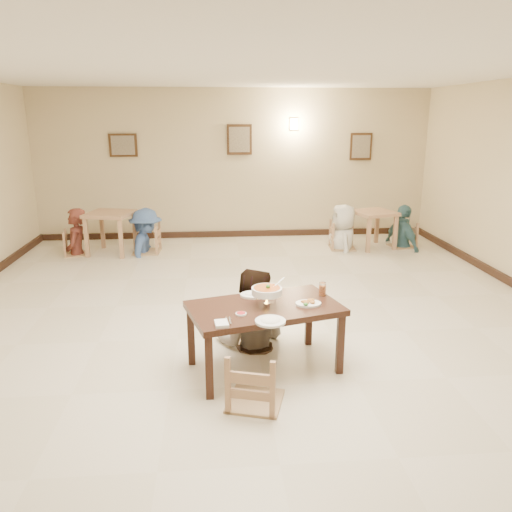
{
  "coord_description": "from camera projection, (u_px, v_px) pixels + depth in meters",
  "views": [
    {
      "loc": [
        -0.44,
        -5.28,
        2.46
      ],
      "look_at": [
        0.01,
        0.01,
        0.96
      ],
      "focal_mm": 35.0,
      "sensor_mm": 36.0,
      "label": 1
    }
  ],
  "objects": [
    {
      "name": "floor",
      "position": [
        255.0,
        336.0,
        5.77
      ],
      "size": [
        10.0,
        10.0,
        0.0
      ],
      "primitive_type": "plane",
      "color": "beige",
      "rests_on": "ground"
    },
    {
      "name": "ceiling",
      "position": [
        255.0,
        59.0,
        4.96
      ],
      "size": [
        10.0,
        10.0,
        0.0
      ],
      "primitive_type": "plane",
      "color": "white",
      "rests_on": "wall_back"
    },
    {
      "name": "wall_back",
      "position": [
        235.0,
        165.0,
        10.16
      ],
      "size": [
        10.0,
        0.0,
        10.0
      ],
      "primitive_type": "plane",
      "rotation": [
        1.57,
        0.0,
        0.0
      ],
      "color": "beige",
      "rests_on": "floor"
    },
    {
      "name": "baseboard_back",
      "position": [
        235.0,
        234.0,
        10.52
      ],
      "size": [
        8.0,
        0.06,
        0.12
      ],
      "primitive_type": "cube",
      "color": "black",
      "rests_on": "floor"
    },
    {
      "name": "picture_a",
      "position": [
        123.0,
        145.0,
        9.83
      ],
      "size": [
        0.55,
        0.04,
        0.45
      ],
      "color": "#362112",
      "rests_on": "wall_back"
    },
    {
      "name": "picture_b",
      "position": [
        239.0,
        140.0,
        9.99
      ],
      "size": [
        0.5,
        0.04,
        0.6
      ],
      "color": "#362112",
      "rests_on": "wall_back"
    },
    {
      "name": "picture_c",
      "position": [
        361.0,
        147.0,
        10.24
      ],
      "size": [
        0.45,
        0.04,
        0.55
      ],
      "color": "#362112",
      "rests_on": "wall_back"
    },
    {
      "name": "wall_sconce",
      "position": [
        294.0,
        124.0,
        10.0
      ],
      "size": [
        0.16,
        0.05,
        0.22
      ],
      "primitive_type": "cube",
      "color": "#FFD88C",
      "rests_on": "wall_back"
    },
    {
      "name": "main_table",
      "position": [
        264.0,
        313.0,
        4.88
      ],
      "size": [
        1.61,
        1.17,
        0.68
      ],
      "rotation": [
        0.0,
        0.0,
        0.27
      ],
      "color": "#361B12",
      "rests_on": "floor"
    },
    {
      "name": "chair_far",
      "position": [
        247.0,
        303.0,
        5.6
      ],
      "size": [
        0.41,
        0.41,
        0.87
      ],
      "rotation": [
        0.0,
        0.0,
        -0.03
      ],
      "color": "tan",
      "rests_on": "floor"
    },
    {
      "name": "chair_near",
      "position": [
        255.0,
        352.0,
        4.3
      ],
      "size": [
        0.46,
        0.46,
        0.99
      ],
      "rotation": [
        0.0,
        0.0,
        2.85
      ],
      "color": "tan",
      "rests_on": "floor"
    },
    {
      "name": "main_diner",
      "position": [
        251.0,
        269.0,
        5.37
      ],
      "size": [
        0.97,
        0.82,
        1.74
      ],
      "primitive_type": "imported",
      "rotation": [
        0.0,
        0.0,
        2.92
      ],
      "color": "gray",
      "rests_on": "floor"
    },
    {
      "name": "curry_warmer",
      "position": [
        267.0,
        291.0,
        4.79
      ],
      "size": [
        0.33,
        0.3,
        0.27
      ],
      "color": "silver",
      "rests_on": "main_table"
    },
    {
      "name": "rice_plate_far",
      "position": [
        255.0,
        294.0,
        5.11
      ],
      "size": [
        0.3,
        0.3,
        0.07
      ],
      "color": "white",
      "rests_on": "main_table"
    },
    {
      "name": "rice_plate_near",
      "position": [
        270.0,
        321.0,
        4.45
      ],
      "size": [
        0.28,
        0.28,
        0.06
      ],
      "color": "white",
      "rests_on": "main_table"
    },
    {
      "name": "fried_plate",
      "position": [
        308.0,
        303.0,
        4.87
      ],
      "size": [
        0.25,
        0.25,
        0.06
      ],
      "color": "white",
      "rests_on": "main_table"
    },
    {
      "name": "chili_dish",
      "position": [
        241.0,
        314.0,
        4.63
      ],
      "size": [
        0.1,
        0.1,
        0.02
      ],
      "color": "white",
      "rests_on": "main_table"
    },
    {
      "name": "napkin_cutlery",
      "position": [
        222.0,
        323.0,
        4.4
      ],
      "size": [
        0.15,
        0.24,
        0.03
      ],
      "color": "white",
      "rests_on": "main_table"
    },
    {
      "name": "drink_glass",
      "position": [
        322.0,
        290.0,
        5.11
      ],
      "size": [
        0.07,
        0.07,
        0.14
      ],
      "color": "white",
      "rests_on": "main_table"
    },
    {
      "name": "bg_table_left",
      "position": [
        110.0,
        220.0,
        9.09
      ],
      "size": [
        0.93,
        0.93,
        0.77
      ],
      "rotation": [
        0.0,
        0.0,
        -0.23
      ],
      "color": "tan",
      "rests_on": "floor"
    },
    {
      "name": "bg_table_right",
      "position": [
        374.0,
        218.0,
        9.51
      ],
      "size": [
        0.89,
        0.89,
        0.71
      ],
      "rotation": [
        0.0,
        0.0,
        0.29
      ],
      "color": "tan",
      "rests_on": "floor"
    },
    {
      "name": "bg_chair_ll",
      "position": [
        75.0,
        232.0,
        9.04
      ],
      "size": [
        0.41,
        0.41,
        0.87
      ],
      "rotation": [
        0.0,
        0.0,
        1.75
      ],
      "color": "tan",
      "rests_on": "floor"
    },
    {
      "name": "bg_chair_lr",
      "position": [
        145.0,
        226.0,
        9.18
      ],
      "size": [
        0.48,
        0.48,
        1.03
      ],
      "rotation": [
        0.0,
        0.0,
        -1.62
      ],
      "color": "tan",
      "rests_on": "floor"
    },
    {
      "name": "bg_chair_rl",
      "position": [
        343.0,
        223.0,
        9.46
      ],
      "size": [
        0.47,
        0.47,
        1.0
      ],
      "rotation": [
        0.0,
        0.0,
        1.48
      ],
      "color": "tan",
      "rests_on": "floor"
    },
    {
      "name": "bg_chair_rr",
      "position": [
        403.0,
        224.0,
        9.59
      ],
      "size": [
        0.43,
        0.43,
        0.93
      ],
      "rotation": [
        0.0,
        0.0,
        -1.37
      ],
      "color": "tan",
      "rests_on": "floor"
    },
    {
      "name": "bg_diner_a",
      "position": [
        73.0,
        209.0,
        8.93
      ],
      "size": [
        0.42,
        0.63,
        1.72
      ],
      "primitive_type": "imported",
      "rotation": [
        0.0,
        0.0,
        4.73
      ],
      "color": "#5E2921",
      "rests_on": "floor"
    },
    {
      "name": "bg_diner_b",
      "position": [
        144.0,
        208.0,
        9.09
      ],
      "size": [
        0.73,
        1.13,
        1.66
      ],
      "primitive_type": "imported",
      "rotation": [
        0.0,
        0.0,
        1.46
      ],
      "color": "#4063A3",
      "rests_on": "floor"
    },
    {
      "name": "bg_diner_c",
      "position": [
        344.0,
        204.0,
        9.36
      ],
      "size": [
        0.57,
        0.85,
        1.71
      ],
      "primitive_type": "imported",
      "rotation": [
        0.0,
        0.0,
        4.68
      ],
      "color": "silver",
      "rests_on": "floor"
    },
    {
      "name": "bg_diner_d",
      "position": [
        405.0,
        205.0,
        9.49
      ],
      "size": [
        0.65,
        1.04,
        1.65
      ],
      "primitive_type": "imported",
      "rotation": [
        0.0,
        0.0,
        1.85
      ],
      "color": "#437380",
      "rests_on": "floor"
    }
  ]
}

